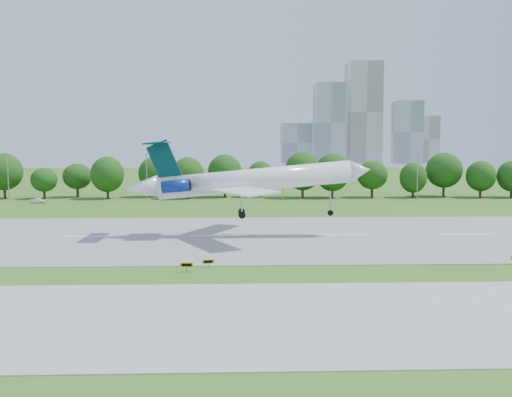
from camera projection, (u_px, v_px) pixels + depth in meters
name	position (u px, v px, depth m)	size (l,w,h in m)	color
ground	(211.00, 271.00, 65.28)	(600.00, 600.00, 0.00)	#36651A
runway	(218.00, 236.00, 90.15)	(400.00, 45.00, 0.08)	gray
taxiway	(202.00, 318.00, 47.37)	(400.00, 23.00, 0.08)	#ADADA8
tree_line	(226.00, 175.00, 156.24)	(288.40, 8.40, 10.40)	#382314
light_poles	(215.00, 177.00, 146.19)	(175.90, 0.25, 12.19)	gray
skyline	(358.00, 125.00, 454.52)	(127.00, 52.00, 80.00)	#B2B2B7
airliner	(242.00, 180.00, 89.44)	(38.58, 28.09, 12.23)	white
taxi_sign_left	(209.00, 262.00, 66.83)	(1.46, 0.50, 1.03)	gray
taxi_sign_centre	(187.00, 265.00, 64.74)	(1.57, 0.31, 1.10)	gray
service_vehicle_b	(38.00, 201.00, 141.49)	(1.57, 3.90, 1.33)	white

